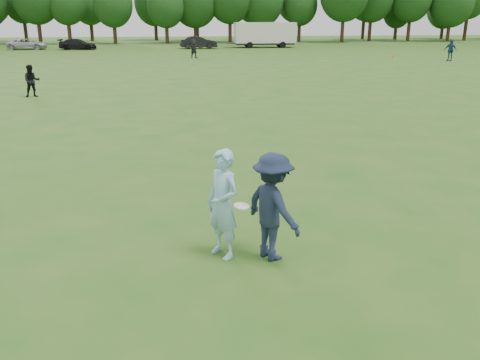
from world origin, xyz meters
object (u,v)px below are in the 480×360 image
Objects in this scene: thrower at (223,204)px; car_c at (27,44)px; defender at (273,207)px; player_far_a at (32,81)px; cargo_trailer at (265,34)px; player_far_b at (450,50)px; car_d at (78,44)px; field_cone at (393,56)px; player_far_d at (194,48)px; car_f at (198,42)px.

car_c is (-18.48, 60.14, -0.30)m from thrower.
defender reaches higher than player_far_a.
cargo_trailer is at bearing -39.37° from defender.
player_far_b is (33.17, 18.02, 0.14)m from player_far_a.
cargo_trailer is (23.87, 1.36, 1.12)m from car_d.
player_far_b is at bearing -51.14° from field_cone.
field_cone is (-3.60, 4.47, -0.82)m from player_far_b.
car_d is (-13.06, 59.31, -0.30)m from defender.
car_d is (-37.38, 21.45, -0.32)m from player_far_b.
player_far_d is (9.51, 24.35, 0.11)m from player_far_a.
car_c reaches higher than field_cone.
car_c is 1.06× the size of car_d.
cargo_trailer is (-9.91, 18.35, 1.63)m from field_cone.
thrower is at bearing -100.91° from cargo_trailer.
car_d is 0.95× the size of car_f.
field_cone is (21.57, 42.14, -0.82)m from thrower.
cargo_trailer is at bearing 118.38° from field_cone.
thrower is at bearing -163.27° from car_d.
field_cone is at bearing -61.62° from cargo_trailer.
car_c is at bearing -154.84° from player_far_b.
player_far_b is 24.48m from player_far_d.
player_far_a is 0.37× the size of car_d.
defender is 6.34× the size of field_cone.
player_far_a is 0.35× the size of car_f.
car_c is at bearing 87.75° from player_far_a.
car_d is 0.50× the size of cargo_trailer.
defender reaches higher than car_f.
player_far_a is (-8.00, 19.65, -0.14)m from thrower.
defender is 59.45m from car_f.
thrower is at bearing -165.05° from car_c.
car_f reaches higher than car_d.
car_d is at bearing -157.45° from player_far_b.
defender is 0.21× the size of cargo_trailer.
thrower is 21.21m from player_far_a.
car_c is at bearing 85.86° from car_d.
player_far_b is (24.33, 37.86, 0.02)m from defender.
cargo_trailer is at bearing -85.51° from car_f.
defender is 61.64m from cargo_trailer.
player_far_b reaches higher than car_d.
cargo_trailer is at bearing 47.54° from player_far_a.
thrower reaches higher than player_far_d.
player_far_a is 0.18× the size of cargo_trailer.
field_cone is at bearing 20.49° from player_far_a.
car_d is (-12.21, 59.12, -0.31)m from thrower.
defender is 60.73m from car_d.
car_d is at bearing 153.31° from field_cone.
car_d is at bearing 156.50° from thrower.
player_far_d is at bearing 174.69° from field_cone.
thrower is 1.00× the size of player_far_b.
thrower reaches higher than car_d.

